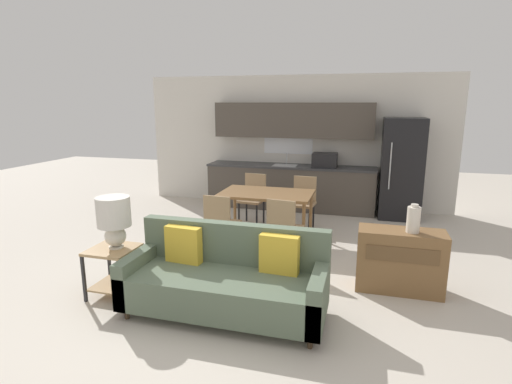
{
  "coord_description": "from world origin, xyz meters",
  "views": [
    {
      "loc": [
        1.48,
        -3.64,
        2.15
      ],
      "look_at": [
        0.05,
        1.5,
        0.95
      ],
      "focal_mm": 28.0,
      "sensor_mm": 36.0,
      "label": 1
    }
  ],
  "objects_px": {
    "vase": "(414,219)",
    "dining_chair_near_left": "(221,221)",
    "dining_chair_far_right": "(303,200)",
    "couch": "(226,280)",
    "dining_chair_near_right": "(284,226)",
    "table_lamp": "(114,217)",
    "side_table": "(114,264)",
    "credenza": "(400,261)",
    "dining_table": "(266,197)",
    "refrigerator": "(401,169)",
    "dining_chair_far_left": "(253,196)"
  },
  "relations": [
    {
      "from": "refrigerator",
      "to": "dining_chair_near_left",
      "type": "xyz_separation_m",
      "value": [
        -2.58,
        -2.76,
        -0.44
      ]
    },
    {
      "from": "couch",
      "to": "dining_chair_near_right",
      "type": "height_order",
      "value": "same"
    },
    {
      "from": "dining_table",
      "to": "credenza",
      "type": "distance_m",
      "value": 2.34
    },
    {
      "from": "credenza",
      "to": "dining_chair_far_left",
      "type": "height_order",
      "value": "dining_chair_far_left"
    },
    {
      "from": "dining_chair_far_left",
      "to": "table_lamp",
      "type": "bearing_deg",
      "value": -96.73
    },
    {
      "from": "vase",
      "to": "dining_chair_near_left",
      "type": "height_order",
      "value": "vase"
    },
    {
      "from": "refrigerator",
      "to": "dining_chair_near_left",
      "type": "relative_size",
      "value": 2.09
    },
    {
      "from": "couch",
      "to": "table_lamp",
      "type": "distance_m",
      "value": 1.43
    },
    {
      "from": "refrigerator",
      "to": "dining_table",
      "type": "bearing_deg",
      "value": -137.34
    },
    {
      "from": "vase",
      "to": "dining_chair_near_right",
      "type": "height_order",
      "value": "vase"
    },
    {
      "from": "credenza",
      "to": "dining_table",
      "type": "bearing_deg",
      "value": 146.05
    },
    {
      "from": "dining_chair_far_right",
      "to": "dining_chair_near_left",
      "type": "distance_m",
      "value": 1.83
    },
    {
      "from": "dining_table",
      "to": "dining_chair_near_left",
      "type": "relative_size",
      "value": 1.59
    },
    {
      "from": "vase",
      "to": "side_table",
      "type": "bearing_deg",
      "value": -163.35
    },
    {
      "from": "dining_chair_far_right",
      "to": "vase",
      "type": "bearing_deg",
      "value": -49.22
    },
    {
      "from": "dining_chair_far_right",
      "to": "dining_table",
      "type": "bearing_deg",
      "value": -116.83
    },
    {
      "from": "couch",
      "to": "dining_chair_near_left",
      "type": "bearing_deg",
      "value": 112.46
    },
    {
      "from": "credenza",
      "to": "refrigerator",
      "type": "bearing_deg",
      "value": 86.47
    },
    {
      "from": "refrigerator",
      "to": "dining_chair_near_left",
      "type": "bearing_deg",
      "value": -133.06
    },
    {
      "from": "table_lamp",
      "to": "dining_chair_far_left",
      "type": "distance_m",
      "value": 3.16
    },
    {
      "from": "refrigerator",
      "to": "couch",
      "type": "distance_m",
      "value": 4.72
    },
    {
      "from": "couch",
      "to": "table_lamp",
      "type": "xyz_separation_m",
      "value": [
        -1.32,
        0.04,
        0.56
      ]
    },
    {
      "from": "side_table",
      "to": "table_lamp",
      "type": "xyz_separation_m",
      "value": [
        0.03,
        0.03,
        0.54
      ]
    },
    {
      "from": "table_lamp",
      "to": "dining_chair_far_right",
      "type": "height_order",
      "value": "table_lamp"
    },
    {
      "from": "dining_table",
      "to": "dining_chair_near_right",
      "type": "height_order",
      "value": "dining_chair_near_right"
    },
    {
      "from": "table_lamp",
      "to": "dining_chair_near_right",
      "type": "relative_size",
      "value": 0.65
    },
    {
      "from": "credenza",
      "to": "dining_chair_near_left",
      "type": "distance_m",
      "value": 2.43
    },
    {
      "from": "dining_chair_near_right",
      "to": "dining_table",
      "type": "bearing_deg",
      "value": -52.37
    },
    {
      "from": "side_table",
      "to": "vase",
      "type": "distance_m",
      "value": 3.4
    },
    {
      "from": "side_table",
      "to": "credenza",
      "type": "bearing_deg",
      "value": 17.72
    },
    {
      "from": "side_table",
      "to": "vase",
      "type": "height_order",
      "value": "vase"
    },
    {
      "from": "table_lamp",
      "to": "vase",
      "type": "xyz_separation_m",
      "value": [
        3.19,
        0.93,
        -0.04
      ]
    },
    {
      "from": "table_lamp",
      "to": "credenza",
      "type": "bearing_deg",
      "value": 17.41
    },
    {
      "from": "couch",
      "to": "side_table",
      "type": "height_order",
      "value": "couch"
    },
    {
      "from": "side_table",
      "to": "dining_chair_far_right",
      "type": "relative_size",
      "value": 0.63
    },
    {
      "from": "dining_chair_far_left",
      "to": "refrigerator",
      "type": "bearing_deg",
      "value": 30.77
    },
    {
      "from": "dining_chair_far_right",
      "to": "dining_chair_near_left",
      "type": "bearing_deg",
      "value": -116.22
    },
    {
      "from": "dining_chair_far_right",
      "to": "refrigerator",
      "type": "bearing_deg",
      "value": 39.61
    },
    {
      "from": "table_lamp",
      "to": "dining_chair_far_left",
      "type": "bearing_deg",
      "value": 76.79
    },
    {
      "from": "side_table",
      "to": "vase",
      "type": "bearing_deg",
      "value": 16.65
    },
    {
      "from": "vase",
      "to": "dining_chair_near_left",
      "type": "xyz_separation_m",
      "value": [
        -2.48,
        0.52,
        -0.38
      ]
    },
    {
      "from": "vase",
      "to": "dining_chair_far_right",
      "type": "relative_size",
      "value": 0.36
    },
    {
      "from": "dining_chair_near_right",
      "to": "vase",
      "type": "bearing_deg",
      "value": 169.88
    },
    {
      "from": "dining_table",
      "to": "dining_chair_near_right",
      "type": "relative_size",
      "value": 1.59
    },
    {
      "from": "credenza",
      "to": "dining_chair_far_left",
      "type": "bearing_deg",
      "value": 138.61
    },
    {
      "from": "couch",
      "to": "table_lamp",
      "type": "bearing_deg",
      "value": 178.3
    },
    {
      "from": "table_lamp",
      "to": "credenza",
      "type": "distance_m",
      "value": 3.28
    },
    {
      "from": "side_table",
      "to": "dining_chair_near_left",
      "type": "xyz_separation_m",
      "value": [
        0.74,
        1.48,
        0.12
      ]
    },
    {
      "from": "side_table",
      "to": "credenza",
      "type": "xyz_separation_m",
      "value": [
        3.12,
        1.0,
        -0.01
      ]
    },
    {
      "from": "dining_table",
      "to": "credenza",
      "type": "relative_size",
      "value": 1.48
    }
  ]
}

